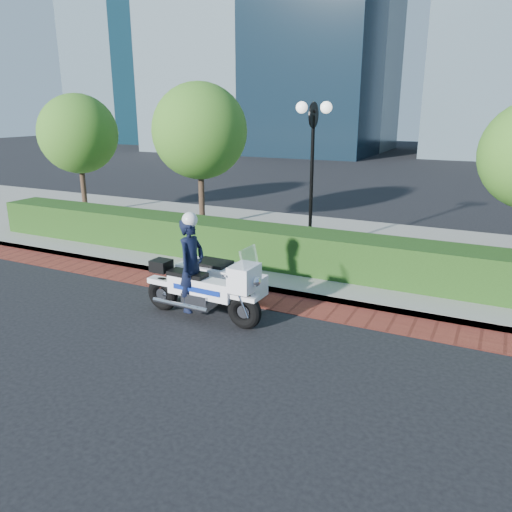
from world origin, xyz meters
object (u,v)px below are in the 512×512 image
at_px(lamppost, 312,154).
at_px(police_motorcycle, 207,278).
at_px(tree_a, 78,134).
at_px(tree_b, 200,131).

xyz_separation_m(lamppost, police_motorcycle, (-0.50, -4.83, -2.20)).
relative_size(lamppost, tree_a, 0.92).
xyz_separation_m(tree_a, tree_b, (5.50, 0.00, 0.21)).
bearing_deg(tree_a, tree_b, 0.00).
distance_m(tree_a, police_motorcycle, 11.57).
relative_size(tree_a, police_motorcycle, 1.67).
height_order(tree_a, police_motorcycle, tree_a).
relative_size(lamppost, police_motorcycle, 1.53).
bearing_deg(lamppost, tree_a, 172.59).
bearing_deg(police_motorcycle, tree_b, 124.90).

